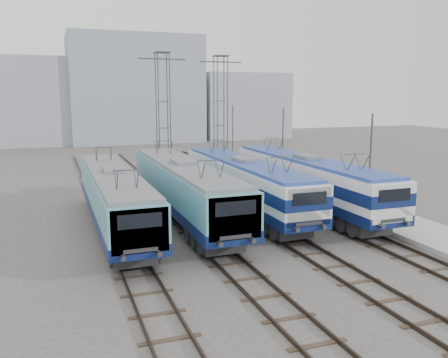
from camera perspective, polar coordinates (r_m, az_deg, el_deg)
ground at (r=25.98m, az=3.96°, el=-8.21°), size 160.00×160.00×0.00m
platform at (r=37.50m, az=13.30°, el=-2.47°), size 4.00×70.00×0.30m
locomotive_far_left at (r=29.15m, az=-13.02°, el=-1.93°), size 2.80×17.66×3.32m
locomotive_center_left at (r=30.60m, az=-4.80°, el=-0.93°), size 2.94×18.57×3.50m
locomotive_center_right at (r=32.74m, az=2.46°, el=-0.19°), size 2.85×18.02×3.39m
locomotive_far_right at (r=33.95m, az=10.06°, el=0.11°), size 2.91×18.41×3.46m
catenary_tower_west at (r=45.65m, az=-7.32°, el=8.16°), size 4.50×1.20×12.00m
catenary_tower_east at (r=49.39m, az=-0.39°, el=8.38°), size 4.50×1.20×12.00m
mast_front at (r=31.17m, az=17.12°, el=1.08°), size 0.12×0.12×7.00m
mast_mid at (r=41.27m, az=7.06°, el=3.58°), size 0.12×0.12×7.00m
mast_rear at (r=52.19m, az=1.05°, el=5.02°), size 0.12×0.12×7.00m
building_west at (r=84.60m, az=-22.95°, el=8.58°), size 18.00×12.00×14.00m
building_center at (r=85.67m, az=-10.74°, el=10.54°), size 22.00×14.00×18.00m
building_east at (r=91.14m, az=1.97°, el=8.79°), size 16.00×12.00×12.00m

